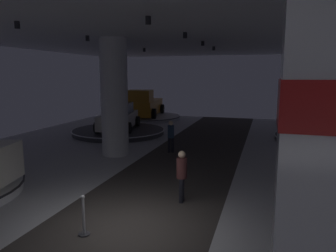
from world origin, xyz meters
The scene contains 14 objects.
ground centered at (0.00, 0.00, -0.02)m, with size 24.00×44.00×0.06m.
column_left centered at (-3.62, 6.85, 2.75)m, with size 1.27×1.27×5.50m.
column_right centered at (4.50, 0.31, 2.75)m, with size 1.25×1.25×5.50m.
display_platform_deep_left centered at (-6.81, 19.00, 0.16)m, with size 6.11×6.11×0.29m.
pickup_truck_deep_left centered at (-6.77, 18.69, 1.23)m, with size 3.22×5.53×2.30m.
display_platform_deep_right centered at (6.70, 19.16, 0.20)m, with size 5.24×5.24×0.35m.
display_car_deep_right centered at (6.72, 19.17, 1.12)m, with size 4.56×3.58×1.71m.
display_platform_far_left centered at (-5.89, 11.87, 0.17)m, with size 5.99×5.99×0.31m.
display_car_far_left centered at (-5.89, 11.90, 1.08)m, with size 2.89×4.48×1.71m.
display_platform_far_right centered at (6.40, 13.13, 0.17)m, with size 5.27×5.27×0.30m.
display_car_far_right centered at (6.39, 13.10, 1.07)m, with size 2.76×4.44×1.71m.
visitor_walking_near centered at (0.92, 2.13, 0.91)m, with size 0.32×0.32×1.59m.
visitor_walking_far centered at (-1.18, 8.00, 0.91)m, with size 0.32×0.32×1.59m.
stanchion_a centered at (-0.80, -0.56, 0.37)m, with size 0.28×0.28×1.01m.
Camera 1 is at (3.27, -6.88, 3.83)m, focal length 34.36 mm.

